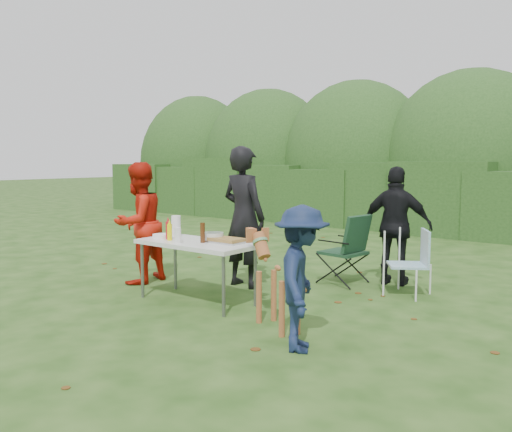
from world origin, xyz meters
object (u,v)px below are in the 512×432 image
Objects in this scene: lawn_chair at (408,262)px; beer_bottle at (203,233)px; paper_towel_roll at (176,226)px; person_cook at (244,217)px; mustard_bottle at (170,232)px; camping_chair at (343,248)px; folding_table at (197,246)px; ketchup_bottle at (168,231)px; person_red_jacket at (139,223)px; person_black_puffy at (396,226)px; dog at (278,283)px; child at (301,278)px.

beer_bottle reaches higher than lawn_chair.
person_cook is at bearing 57.98° from paper_towel_roll.
mustard_bottle is at bearing 81.63° from person_cook.
camping_chair is (0.97, 1.00, -0.46)m from person_cook.
paper_towel_roll is at bearing 62.17° from person_cook.
folding_table is 2.18m from camping_chair.
camping_chair is 4.10× the size of beer_bottle.
beer_bottle reaches higher than ketchup_bottle.
folding_table is 0.38m from mustard_bottle.
folding_table is 0.89× the size of person_red_jacket.
folding_table is 5.77× the size of paper_towel_roll.
person_black_puffy is at bearing 51.90° from ketchup_bottle.
paper_towel_roll is at bearing 1.62° from lawn_chair.
person_black_puffy reaches higher than ketchup_bottle.
ketchup_bottle is (-0.40, -0.09, 0.16)m from folding_table.
lawn_chair is 3.04m from ketchup_bottle.
dog is 4.57× the size of ketchup_bottle.
lawn_chair is at bearing 111.10° from person_red_jacket.
folding_table is at bearing 98.46° from person_cook.
person_cook is 1.02m from beer_bottle.
person_black_puffy reaches higher than camping_chair.
beer_bottle is at bearing -10.89° from folding_table.
ketchup_bottle is (-0.08, 0.05, 0.01)m from mustard_bottle.
mustard_bottle is at bearing 9.55° from lawn_chair.
beer_bottle is (0.12, -0.02, 0.17)m from folding_table.
beer_bottle reaches higher than mustard_bottle.
lawn_chair is 3.00m from paper_towel_roll.
beer_bottle is at bearing 76.19° from camping_chair.
folding_table is 0.62m from paper_towel_roll.
person_cook is 1.49m from person_red_jacket.
child reaches higher than lawn_chair.
ketchup_bottle is (-0.33, -1.07, -0.10)m from person_cook.
person_cook is 1.89× the size of dog.
dog is 1.02× the size of camping_chair.
person_cook is at bearing -8.20° from lawn_chair.
person_black_puffy is at bearing -21.78° from child.
person_red_jacket is at bearing 23.34° from person_black_puffy.
child reaches higher than beer_bottle.
lawn_chair is (3.24, 1.64, -0.42)m from person_red_jacket.
lawn_chair is (0.98, -0.09, -0.07)m from camping_chair.
beer_bottle reaches higher than folding_table.
beer_bottle is at bearing 46.72° from person_black_puffy.
person_black_puffy reaches higher than dog.
child is at bearing -17.82° from folding_table.
person_red_jacket is 1.98× the size of lawn_chair.
dog is at bearing -12.66° from paper_towel_roll.
person_cook reaches higher than beer_bottle.
mustard_bottle is at bearing -165.17° from beer_bottle.
person_cook is 2.10m from person_black_puffy.
beer_bottle is at bearing -17.57° from paper_towel_roll.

